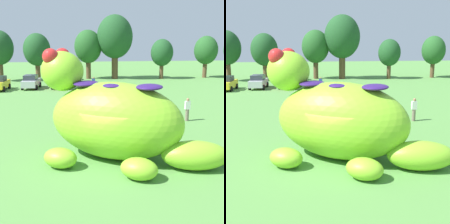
% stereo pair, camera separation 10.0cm
% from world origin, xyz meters
% --- Properties ---
extents(ground_plane, '(160.00, 160.00, 0.00)m').
position_xyz_m(ground_plane, '(0.00, 0.00, 0.00)').
color(ground_plane, '#568E42').
extents(giant_inflatable_creature, '(10.56, 7.24, 5.40)m').
position_xyz_m(giant_inflatable_creature, '(0.54, 0.68, 1.97)').
color(giant_inflatable_creature, '#8CD12D').
rests_on(giant_inflatable_creature, ground).
extents(car_yellow, '(2.15, 4.21, 1.72)m').
position_xyz_m(car_yellow, '(-10.02, 24.56, 0.86)').
color(car_yellow, yellow).
rests_on(car_yellow, ground).
extents(car_silver, '(2.22, 4.24, 1.72)m').
position_xyz_m(car_silver, '(-6.34, 25.47, 0.86)').
color(car_silver, '#B7BABF').
rests_on(car_silver, ground).
extents(car_red, '(2.41, 4.31, 1.72)m').
position_xyz_m(car_red, '(-2.67, 25.40, 0.86)').
color(car_red, red).
rests_on(car_red, ground).
extents(tree_mid_left, '(4.20, 4.20, 7.46)m').
position_xyz_m(tree_mid_left, '(-11.66, 33.86, 4.88)').
color(tree_mid_left, brown).
rests_on(tree_mid_left, ground).
extents(tree_centre_left, '(3.96, 3.96, 7.03)m').
position_xyz_m(tree_centre_left, '(-6.15, 33.10, 4.60)').
color(tree_centre_left, brown).
rests_on(tree_centre_left, ground).
extents(tree_centre, '(4.30, 4.30, 7.64)m').
position_xyz_m(tree_centre, '(1.53, 35.23, 4.99)').
color(tree_centre, brown).
rests_on(tree_centre, ground).
extents(tree_centre_right, '(5.58, 5.58, 9.91)m').
position_xyz_m(tree_centre_right, '(5.68, 34.54, 6.48)').
color(tree_centre_right, brown).
rests_on(tree_centre_right, ground).
extents(tree_mid_right, '(3.51, 3.51, 6.23)m').
position_xyz_m(tree_mid_right, '(13.07, 33.55, 4.07)').
color(tree_mid_right, brown).
rests_on(tree_mid_right, ground).
extents(tree_right, '(3.80, 3.80, 6.74)m').
position_xyz_m(tree_right, '(20.67, 34.19, 4.41)').
color(tree_right, brown).
rests_on(tree_right, ground).
extents(spectator_near_inflatable, '(0.38, 0.26, 1.71)m').
position_xyz_m(spectator_near_inflatable, '(1.78, 7.42, 0.85)').
color(spectator_near_inflatable, black).
rests_on(spectator_near_inflatable, ground).
extents(spectator_mid_field, '(0.38, 0.26, 1.71)m').
position_xyz_m(spectator_mid_field, '(1.24, 22.16, 0.85)').
color(spectator_mid_field, black).
rests_on(spectator_mid_field, ground).
extents(spectator_by_cars, '(0.38, 0.26, 1.71)m').
position_xyz_m(spectator_by_cars, '(2.65, 11.31, 0.85)').
color(spectator_by_cars, '#2D334C').
rests_on(spectator_by_cars, ground).
extents(spectator_far_side, '(0.38, 0.26, 1.71)m').
position_xyz_m(spectator_far_side, '(6.92, 7.20, 0.85)').
color(spectator_far_side, '#726656').
rests_on(spectator_far_side, ground).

